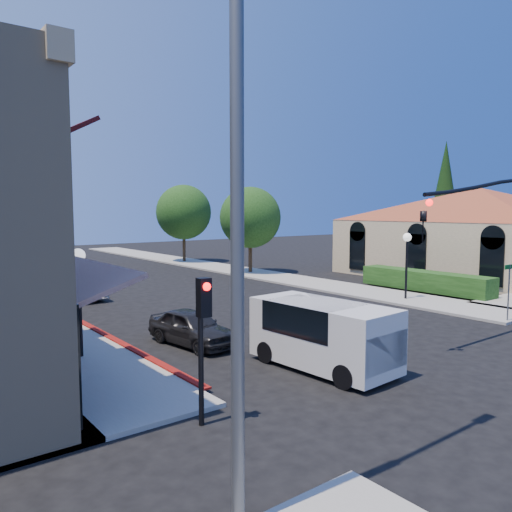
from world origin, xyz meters
TOP-DOWN VIEW (x-y plane):
  - ground at (0.00, 0.00)m, footprint 120.00×120.00m
  - sidewalk_right at (8.75, 27.00)m, footprint 3.50×50.00m
  - curb_red_strip at (-6.90, 8.00)m, footprint 0.25×10.00m
  - mission_building at (21.99, 11.50)m, footprint 30.12×30.12m
  - hedge at (11.70, 9.00)m, footprint 1.40×8.00m
  - conifer_far at (28.00, 18.00)m, footprint 3.20×3.20m
  - street_tree_a at (8.80, 22.00)m, footprint 4.56×4.56m
  - street_tree_b at (8.80, 32.00)m, footprint 4.94×4.94m
  - signal_mast_arm at (5.86, 1.50)m, footprint 8.01×0.39m
  - secondary_signal at (-8.00, 1.41)m, footprint 0.28×0.42m
  - cobra_streetlight at (-9.15, -2.00)m, footprint 3.60×0.25m
  - street_name_sign at (7.50, 2.20)m, footprint 0.80×0.06m
  - lamppost_left_near at (-8.50, 8.00)m, footprint 0.44×0.44m
  - lamppost_right_near at (8.50, 8.00)m, footprint 0.44×0.44m
  - lamppost_right_far at (8.50, 24.00)m, footprint 0.44×0.44m
  - white_van at (-3.01, 2.63)m, footprint 2.24×4.63m
  - parked_car_a at (-4.80, 7.37)m, footprint 2.00×3.92m
  - parked_car_b at (-4.80, 19.00)m, footprint 1.51×4.09m
  - parked_car_c at (-4.80, 24.20)m, footprint 1.84×4.17m
  - parked_car_d at (-5.92, 26.00)m, footprint 1.84×3.98m

SIDE VIEW (x-z plane):
  - ground at x=0.00m, z-range 0.00..0.00m
  - curb_red_strip at x=-6.90m, z-range -0.03..0.03m
  - hedge at x=11.70m, z-range -0.55..0.55m
  - sidewalk_right at x=8.75m, z-range 0.00..0.12m
  - parked_car_d at x=-5.92m, z-range 0.00..1.10m
  - parked_car_c at x=-4.80m, z-range 0.00..1.19m
  - parked_car_a at x=-4.80m, z-range 0.00..1.28m
  - parked_car_b at x=-4.80m, z-range 0.00..1.34m
  - white_van at x=-3.01m, z-range 0.16..2.16m
  - street_name_sign at x=7.50m, z-range 0.45..2.95m
  - secondary_signal at x=-8.00m, z-range 0.66..3.98m
  - lamppost_left_near at x=-8.50m, z-range 0.95..4.52m
  - lamppost_right_near at x=8.50m, z-range 0.95..4.52m
  - lamppost_right_far at x=8.50m, z-range 0.95..4.52m
  - mission_building at x=21.99m, z-range 0.55..6.95m
  - signal_mast_arm at x=5.86m, z-range 1.09..7.09m
  - street_tree_a at x=8.80m, z-range 0.95..7.43m
  - street_tree_b at x=8.80m, z-range 1.03..8.05m
  - cobra_streetlight at x=-9.15m, z-range 0.61..9.92m
  - conifer_far at x=28.00m, z-range 0.86..11.86m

